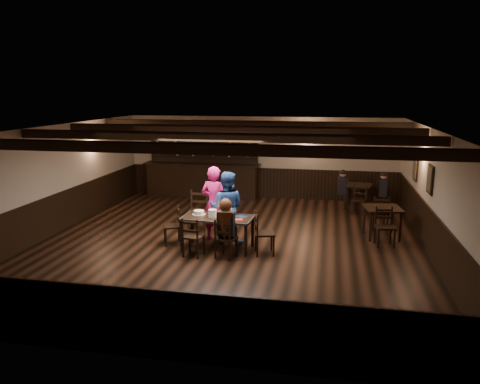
% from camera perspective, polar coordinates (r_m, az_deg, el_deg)
% --- Properties ---
extents(ground, '(10.00, 10.00, 0.00)m').
position_cam_1_polar(ground, '(11.15, -1.29, -6.22)').
color(ground, black).
rests_on(ground, ground).
extents(room_shell, '(9.02, 10.02, 2.71)m').
position_cam_1_polar(room_shell, '(10.76, -1.24, 2.70)').
color(room_shell, beige).
rests_on(room_shell, ground).
extents(dining_table, '(1.64, 0.89, 0.75)m').
position_cam_1_polar(dining_table, '(10.56, -2.74, -3.46)').
color(dining_table, black).
rests_on(dining_table, ground).
extents(chair_near_left, '(0.46, 0.45, 0.87)m').
position_cam_1_polar(chair_near_left, '(10.13, -5.89, -5.16)').
color(chair_near_left, black).
rests_on(chair_near_left, ground).
extents(chair_near_right, '(0.50, 0.48, 0.87)m').
position_cam_1_polar(chair_near_right, '(9.97, -1.92, -5.41)').
color(chair_near_right, black).
rests_on(chair_near_right, ground).
extents(chair_end_left, '(0.53, 0.54, 0.88)m').
position_cam_1_polar(chair_end_left, '(11.04, -7.89, -3.73)').
color(chair_end_left, black).
rests_on(chair_end_left, ground).
extents(chair_end_right, '(0.51, 0.53, 0.94)m').
position_cam_1_polar(chair_end_right, '(10.25, 2.56, -4.65)').
color(chair_end_right, black).
rests_on(chair_end_right, ground).
extents(chair_far_pushed, '(0.51, 0.49, 1.03)m').
position_cam_1_polar(chair_far_pushed, '(12.05, -5.08, -1.86)').
color(chair_far_pushed, black).
rests_on(chair_far_pushed, ground).
extents(woman_pink, '(0.73, 0.56, 1.80)m').
position_cam_1_polar(woman_pink, '(11.15, -3.16, -1.41)').
color(woman_pink, '#D8106C').
rests_on(woman_pink, ground).
extents(man_blue, '(0.85, 0.67, 1.71)m').
position_cam_1_polar(man_blue, '(10.93, -1.66, -1.92)').
color(man_blue, navy).
rests_on(man_blue, ground).
extents(seated_person, '(0.36, 0.54, 0.88)m').
position_cam_1_polar(seated_person, '(9.91, -1.75, -3.39)').
color(seated_person, black).
rests_on(seated_person, ground).
extents(cake, '(0.30, 0.30, 0.09)m').
position_cam_1_polar(cake, '(10.76, -5.03, -2.53)').
color(cake, white).
rests_on(cake, dining_table).
extents(plate_stack_a, '(0.19, 0.19, 0.18)m').
position_cam_1_polar(plate_stack_a, '(10.51, -3.36, -2.60)').
color(plate_stack_a, white).
rests_on(plate_stack_a, dining_table).
extents(plate_stack_b, '(0.17, 0.17, 0.20)m').
position_cam_1_polar(plate_stack_b, '(10.51, -1.45, -2.52)').
color(plate_stack_b, white).
rests_on(plate_stack_b, dining_table).
extents(tea_light, '(0.06, 0.06, 0.06)m').
position_cam_1_polar(tea_light, '(10.61, -2.57, -2.80)').
color(tea_light, '#A5A8AD').
rests_on(tea_light, dining_table).
extents(salt_shaker, '(0.03, 0.03, 0.08)m').
position_cam_1_polar(salt_shaker, '(10.32, -0.98, -3.14)').
color(salt_shaker, silver).
rests_on(salt_shaker, dining_table).
extents(pepper_shaker, '(0.04, 0.04, 0.09)m').
position_cam_1_polar(pepper_shaker, '(10.33, -0.90, -3.08)').
color(pepper_shaker, '#A5A8AD').
rests_on(pepper_shaker, dining_table).
extents(drink_glass, '(0.06, 0.06, 0.10)m').
position_cam_1_polar(drink_glass, '(10.53, -1.02, -2.76)').
color(drink_glass, silver).
rests_on(drink_glass, dining_table).
extents(menu_red, '(0.30, 0.25, 0.00)m').
position_cam_1_polar(menu_red, '(10.32, -0.36, -3.35)').
color(menu_red, '#9C2111').
rests_on(menu_red, dining_table).
extents(menu_blue, '(0.33, 0.29, 0.00)m').
position_cam_1_polar(menu_blue, '(10.56, 0.14, -2.99)').
color(menu_blue, '#0E1C49').
rests_on(menu_blue, dining_table).
extents(bar_counter, '(3.92, 0.70, 2.20)m').
position_cam_1_polar(bar_counter, '(15.87, -4.58, 2.03)').
color(bar_counter, black).
rests_on(bar_counter, ground).
extents(back_table_a, '(0.96, 0.96, 0.75)m').
position_cam_1_polar(back_table_a, '(11.92, 16.98, -2.27)').
color(back_table_a, black).
rests_on(back_table_a, ground).
extents(back_table_b, '(0.92, 0.92, 0.75)m').
position_cam_1_polar(back_table_b, '(14.62, 14.19, 0.50)').
color(back_table_b, black).
rests_on(back_table_b, ground).
extents(bg_patron_left, '(0.24, 0.37, 0.75)m').
position_cam_1_polar(bg_patron_left, '(14.44, 12.38, 1.22)').
color(bg_patron_left, black).
rests_on(bg_patron_left, ground).
extents(bg_patron_right, '(0.25, 0.37, 0.74)m').
position_cam_1_polar(bg_patron_right, '(14.46, 17.07, 0.95)').
color(bg_patron_right, black).
rests_on(bg_patron_right, ground).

